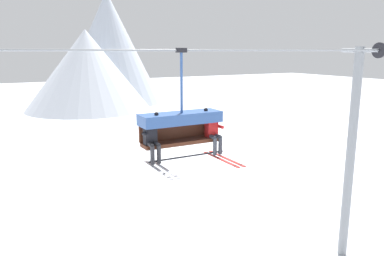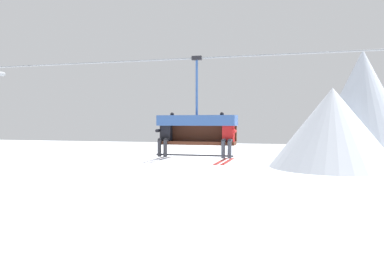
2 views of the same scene
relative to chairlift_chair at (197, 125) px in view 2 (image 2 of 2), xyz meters
The scene contains 6 objects.
mountain_peak_west 46.84m from the chairlift_chair, 79.95° to the left, with size 17.79×17.79×11.40m.
mountain_peak_central 53.11m from the chairlift_chair, 75.81° to the left, with size 16.69×16.69×17.56m.
lift_cable 1.93m from the chairlift_chair, 133.26° to the right, with size 18.05×0.05×0.05m.
chairlift_chair is the anchor object (origin of this frame).
skier_black 0.99m from the chairlift_chair, 166.95° to the right, with size 0.48×1.70×1.34m.
skier_red 0.99m from the chairlift_chair, 13.05° to the right, with size 0.48×1.70×1.34m.
Camera 2 is at (3.32, -11.26, 6.59)m, focal length 35.00 mm.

